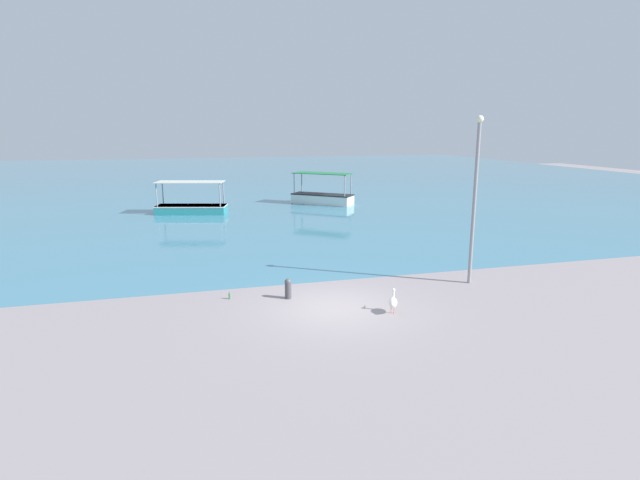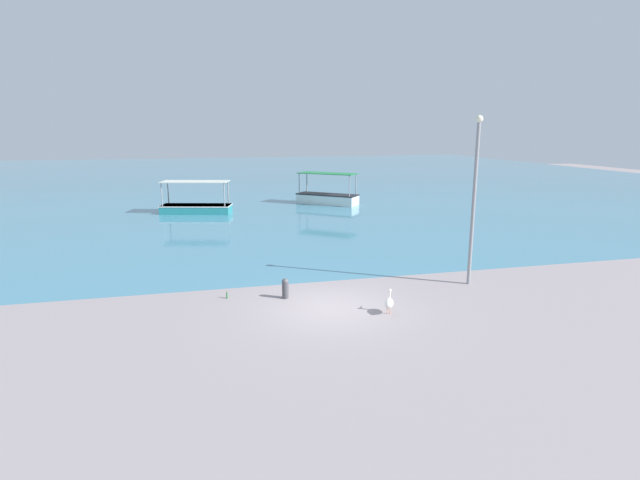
{
  "view_description": "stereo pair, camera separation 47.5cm",
  "coord_description": "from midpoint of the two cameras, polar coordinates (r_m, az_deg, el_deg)",
  "views": [
    {
      "loc": [
        -4.66,
        -15.38,
        5.96
      ],
      "look_at": [
        1.02,
        5.64,
        1.1
      ],
      "focal_mm": 28.0,
      "sensor_mm": 36.0,
      "label": 1
    },
    {
      "loc": [
        -4.2,
        -15.5,
        5.96
      ],
      "look_at": [
        1.02,
        5.64,
        1.1
      ],
      "focal_mm": 28.0,
      "sensor_mm": 36.0,
      "label": 2
    }
  ],
  "objects": [
    {
      "name": "pelican",
      "position": [
        16.72,
        7.53,
        -7.05
      ],
      "size": [
        0.51,
        0.75,
        0.8
      ],
      "color": "#E0997A",
      "rests_on": "ground"
    },
    {
      "name": "fishing_boat_near_left",
      "position": [
        37.17,
        -14.84,
        3.67
      ],
      "size": [
        5.25,
        2.93,
        2.3
      ],
      "color": "teal",
      "rests_on": "harbor_water"
    },
    {
      "name": "harbor_water",
      "position": [
        63.87,
        -11.17,
        6.99
      ],
      "size": [
        110.0,
        90.0,
        0.0
      ],
      "primitive_type": "cube",
      "color": "teal",
      "rests_on": "ground"
    },
    {
      "name": "ground",
      "position": [
        17.13,
        0.84,
        -7.79
      ],
      "size": [
        120.0,
        120.0,
        0.0
      ],
      "primitive_type": "plane",
      "color": "gray"
    },
    {
      "name": "mooring_bollard",
      "position": [
        18.0,
        -4.43,
        -5.47
      ],
      "size": [
        0.25,
        0.25,
        0.74
      ],
      "color": "#47474C",
      "rests_on": "ground"
    },
    {
      "name": "lamp_post",
      "position": [
        19.9,
        16.64,
        5.22
      ],
      "size": [
        0.28,
        0.28,
        6.46
      ],
      "color": "gray",
      "rests_on": "ground"
    },
    {
      "name": "fishing_boat_far_left",
      "position": [
        40.52,
        -0.07,
        4.92
      ],
      "size": [
        4.88,
        4.43,
        2.5
      ],
      "color": "white",
      "rests_on": "harbor_water"
    },
    {
      "name": "glass_bottle",
      "position": [
        18.3,
        -11.04,
        -6.32
      ],
      "size": [
        0.07,
        0.07,
        0.27
      ],
      "color": "#3F7F4C",
      "rests_on": "ground"
    }
  ]
}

